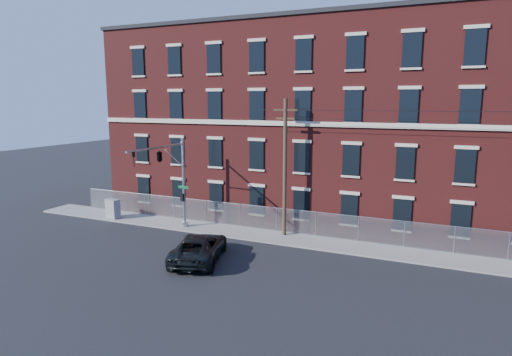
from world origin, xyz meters
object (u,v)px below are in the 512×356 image
object	(u,v)px
utility_pole_near	(285,165)
pickup_truck	(199,247)
utility_cabinet	(113,209)
traffic_signal_mast	(165,165)

from	to	relation	value
utility_pole_near	pickup_truck	distance (m)	8.80
utility_pole_near	utility_cabinet	size ratio (longest dim) A/B	6.18
traffic_signal_mast	utility_cabinet	bearing A→B (deg)	163.94
utility_pole_near	pickup_truck	world-z (taller)	utility_pole_near
traffic_signal_mast	utility_pole_near	size ratio (longest dim) A/B	0.70
utility_pole_near	utility_cabinet	xyz separation A→B (m)	(-15.01, -1.40, -4.41)
traffic_signal_mast	utility_pole_near	world-z (taller)	utility_pole_near
traffic_signal_mast	pickup_truck	xyz separation A→B (m)	(4.78, -3.42, -4.56)
pickup_truck	traffic_signal_mast	bearing A→B (deg)	-52.68
traffic_signal_mast	utility_cabinet	xyz separation A→B (m)	(-7.01, 2.02, -4.46)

